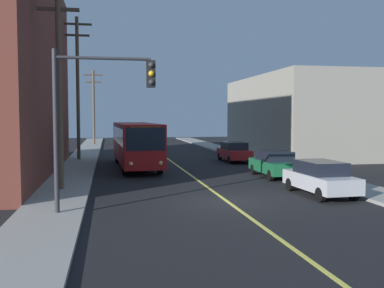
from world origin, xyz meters
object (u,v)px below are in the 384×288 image
Objects in this scene: city_bus at (136,142)px; traffic_signal_left_corner at (98,100)px; utility_pole_far at (94,104)px; fire_hydrant at (299,165)px; utility_pole_mid at (78,82)px; parked_car_green at (274,163)px; parked_car_red at (234,152)px; parked_car_silver at (320,178)px; utility_pole_near at (59,74)px.

traffic_signal_left_corner is at bearing -98.35° from city_bus.
fire_hydrant is at bearing -66.50° from utility_pole_far.
utility_pole_mid reaches higher than traffic_signal_left_corner.
parked_car_green is 1.00× the size of parked_car_red.
parked_car_silver is 13.41m from utility_pole_near.
traffic_signal_left_corner is (2.10, -20.92, -2.21)m from utility_pole_mid.
parked_car_silver is 10.90m from traffic_signal_left_corner.
parked_car_green is 13.85m from traffic_signal_left_corner.
utility_pole_near is (-12.21, -3.05, 4.91)m from parked_car_green.
city_bus is 1.05× the size of utility_pole_mid.
traffic_signal_left_corner is at bearing -167.23° from parked_car_silver.
utility_pole_near is at bearing 109.29° from traffic_signal_left_corner.
parked_car_red is 8.63m from fire_hydrant.
city_bus reaches higher than parked_car_silver.
parked_car_green is at bearing -90.90° from parked_car_red.
utility_pole_near reaches higher than fire_hydrant.
city_bus is 14.56× the size of fire_hydrant.
parked_car_silver is 15.64m from parked_car_red.
utility_pole_near is 35.56m from utility_pole_far.
parked_car_red is 0.38× the size of utility_pole_mid.
parked_car_silver is 6.36m from parked_car_green.
utility_pole_mid reaches higher than utility_pole_near.
traffic_signal_left_corner is at bearing -142.23° from fire_hydrant.
parked_car_silver reaches higher than fire_hydrant.
traffic_signal_left_corner is at bearing -70.71° from utility_pole_near.
utility_pole_far is (0.60, 20.23, -1.18)m from utility_pole_mid.
utility_pole_mid reaches higher than fire_hydrant.
utility_pole_near reaches higher than utility_pole_far.
city_bus is 2.77× the size of parked_car_green.
traffic_signal_left_corner is (1.96, -5.59, -1.45)m from utility_pole_near.
traffic_signal_left_corner is at bearing -139.88° from parked_car_green.
utility_pole_far is (-11.75, 32.51, 4.49)m from parked_car_green.
utility_pole_near is 0.87× the size of utility_pole_mid.
city_bus is 11.49m from utility_pole_near.
fire_hydrant is (14.22, 3.91, -5.17)m from utility_pole_near.
fire_hydrant is at bearing 73.17° from parked_car_silver.
fire_hydrant is at bearing -77.54° from parked_car_red.
traffic_signal_left_corner reaches higher than parked_car_silver.
city_bus reaches higher than parked_car_green.
city_bus is at bearing -163.54° from parked_car_red.
city_bus is at bearing 66.92° from utility_pole_near.
parked_car_green is 0.47× the size of utility_pole_far.
fire_hydrant is at bearing 15.38° from utility_pole_near.
parked_car_silver is 0.74× the size of traffic_signal_left_corner.
utility_pole_mid is (-4.38, 5.39, 4.69)m from city_bus.
parked_car_green is (0.18, 6.35, 0.00)m from parked_car_silver.
utility_pole_near is 1.70× the size of traffic_signal_left_corner.
parked_car_red is 0.43× the size of utility_pole_near.
parked_car_silver is 22.97m from utility_pole_mid.
parked_car_silver and parked_car_green have the same top height.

